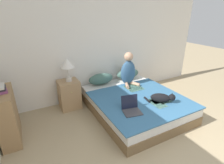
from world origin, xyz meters
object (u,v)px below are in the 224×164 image
laptop_open (131,108)px  pillow_far (128,74)px  pillow_near (101,79)px  bookshelf (7,116)px  cat_tabby (162,98)px  person_sitting (128,71)px  table_lamp (67,64)px  book_stack_top (0,89)px  nightstand (69,94)px  bed (135,103)px

laptop_open → pillow_far: bearing=71.2°
pillow_near → bookshelf: bookshelf is taller
pillow_far → cat_tabby: (-0.09, -1.31, -0.04)m
pillow_near → person_sitting: (0.55, -0.29, 0.20)m
pillow_near → person_sitting: bearing=-28.0°
laptop_open → table_lamp: bearing=131.1°
person_sitting → book_stack_top: 2.47m
cat_tabby → nightstand: size_ratio=0.73×
pillow_far → bookshelf: size_ratio=0.70×
person_sitting → cat_tabby: size_ratio=1.67×
cat_tabby → book_stack_top: (-2.54, 0.74, 0.43)m
nightstand → table_lamp: (0.02, -0.01, 0.66)m
nightstand → book_stack_top: size_ratio=2.55×
cat_tabby → bookshelf: bookshelf is taller
cat_tabby → nightstand: bearing=177.6°
person_sitting → book_stack_top: (-2.44, -0.28, 0.20)m
laptop_open → table_lamp: table_lamp is taller
pillow_far → bed: bearing=-113.5°
cat_tabby → table_lamp: size_ratio=0.92×
pillow_far → person_sitting: 0.40m
cat_tabby → bookshelf: 2.65m
bed → pillow_far: pillow_far is taller
pillow_near → person_sitting: size_ratio=0.80×
nightstand → bookshelf: (-1.13, -0.52, 0.12)m
laptop_open → book_stack_top: book_stack_top is taller
person_sitting → pillow_far: bearing=57.4°
pillow_near → nightstand: 0.79m
nightstand → pillow_far: bearing=1.5°
book_stack_top → bed: bearing=-7.0°
pillow_far → laptop_open: bearing=-120.6°
pillow_near → nightstand: pillow_near is taller
table_lamp → bookshelf: (-1.14, -0.52, -0.55)m
pillow_far → book_stack_top: (-2.63, -0.57, 0.39)m
pillow_far → cat_tabby: bearing=-93.8°
person_sitting → pillow_near: bearing=152.0°
bed → nightstand: 1.39m
cat_tabby → book_stack_top: size_ratio=1.85×
pillow_near → cat_tabby: size_ratio=1.33×
bed → book_stack_top: bearing=173.0°
bed → person_sitting: (0.18, 0.55, 0.51)m
person_sitting → table_lamp: bearing=169.3°
pillow_far → table_lamp: table_lamp is taller
pillow_near → pillow_far: bearing=0.0°
nightstand → laptop_open: bearing=-60.2°
laptop_open → nightstand: 1.47m
bed → laptop_open: laptop_open is taller
nightstand → book_stack_top: (-1.13, -0.53, 0.59)m
pillow_near → bed: bearing=-66.5°
cat_tabby → bookshelf: (-2.54, 0.75, -0.04)m
bed → cat_tabby: (0.28, -0.47, 0.28)m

